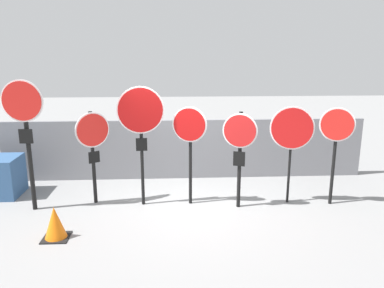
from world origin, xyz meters
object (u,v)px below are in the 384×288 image
at_px(stop_sign_4, 240,142).
at_px(stop_sign_5, 292,132).
at_px(stop_sign_0, 25,122).
at_px(traffic_cone_0, 55,223).
at_px(stop_sign_2, 141,120).
at_px(stop_sign_6, 336,135).
at_px(stop_sign_1, 93,140).
at_px(stop_sign_3, 190,134).

height_order(stop_sign_4, stop_sign_5, stop_sign_5).
bearing_deg(stop_sign_0, traffic_cone_0, -52.99).
bearing_deg(stop_sign_4, stop_sign_2, -167.07).
xyz_separation_m(stop_sign_2, stop_sign_6, (3.95, -0.18, -0.32)).
xyz_separation_m(stop_sign_4, stop_sign_6, (1.98, 0.05, 0.11)).
bearing_deg(stop_sign_4, stop_sign_0, -161.67).
bearing_deg(stop_sign_2, stop_sign_0, 178.46).
height_order(stop_sign_5, traffic_cone_0, stop_sign_5).
xyz_separation_m(stop_sign_1, stop_sign_6, (4.96, -0.34, 0.12)).
height_order(stop_sign_6, traffic_cone_0, stop_sign_6).
distance_m(stop_sign_0, stop_sign_4, 4.21).
xyz_separation_m(stop_sign_2, traffic_cone_0, (-1.41, -1.38, -1.54)).
xyz_separation_m(stop_sign_1, stop_sign_4, (2.98, -0.40, 0.01)).
height_order(stop_sign_0, stop_sign_5, stop_sign_0).
height_order(stop_sign_2, stop_sign_6, stop_sign_2).
xyz_separation_m(stop_sign_3, stop_sign_4, (0.99, -0.24, -0.13)).
distance_m(stop_sign_2, stop_sign_3, 1.03).
relative_size(stop_sign_1, stop_sign_5, 0.95).
relative_size(stop_sign_2, stop_sign_5, 1.20).
height_order(stop_sign_3, stop_sign_4, stop_sign_3).
bearing_deg(stop_sign_6, stop_sign_5, -165.71).
distance_m(stop_sign_1, traffic_cone_0, 1.93).
height_order(stop_sign_3, stop_sign_6, stop_sign_3).
relative_size(stop_sign_3, stop_sign_5, 1.00).
distance_m(stop_sign_0, stop_sign_6, 6.18).
relative_size(stop_sign_1, stop_sign_3, 0.95).
distance_m(stop_sign_3, stop_sign_6, 2.98).
relative_size(stop_sign_2, stop_sign_3, 1.20).
bearing_deg(stop_sign_3, stop_sign_5, 17.90).
bearing_deg(stop_sign_4, traffic_cone_0, -141.68).
xyz_separation_m(stop_sign_0, stop_sign_2, (2.22, 0.14, -0.00)).
bearing_deg(stop_sign_1, stop_sign_5, -37.28).
xyz_separation_m(stop_sign_0, stop_sign_6, (6.17, -0.04, -0.33)).
relative_size(stop_sign_1, stop_sign_6, 0.95).
xyz_separation_m(stop_sign_0, stop_sign_4, (4.19, -0.09, -0.44)).
height_order(stop_sign_1, stop_sign_5, stop_sign_5).
bearing_deg(stop_sign_1, stop_sign_6, -38.12).
bearing_deg(stop_sign_0, stop_sign_1, 17.86).
relative_size(stop_sign_3, stop_sign_6, 1.01).
xyz_separation_m(stop_sign_0, stop_sign_3, (3.20, 0.14, -0.30)).
distance_m(stop_sign_0, stop_sign_5, 5.30).
distance_m(stop_sign_6, traffic_cone_0, 5.63).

